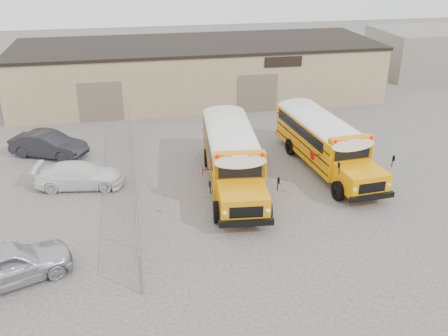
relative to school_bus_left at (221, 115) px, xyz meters
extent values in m
plane|color=#464340|center=(-0.03, -9.49, -1.80)|extent=(120.00, 120.00, 0.00)
cube|color=#907B59|center=(-0.03, 10.51, 0.45)|extent=(30.00, 10.00, 4.50)
cube|color=black|center=(-0.03, 10.51, 2.75)|extent=(30.20, 10.20, 0.25)
cube|color=black|center=(5.97, 5.49, 2.10)|extent=(3.00, 0.08, 0.80)
cube|color=#6F644E|center=(-8.03, 5.49, -0.30)|extent=(3.20, 0.08, 3.00)
cube|color=#6F644E|center=(3.97, 5.49, -0.30)|extent=(3.20, 0.08, 3.00)
cylinder|color=gray|center=(-6.03, -15.49, -0.90)|extent=(0.07, 0.07, 1.80)
cylinder|color=gray|center=(-6.03, -12.49, -0.90)|extent=(0.07, 0.07, 1.80)
cylinder|color=gray|center=(-6.03, -9.49, -0.90)|extent=(0.07, 0.07, 1.80)
cylinder|color=gray|center=(-6.03, -6.49, -0.90)|extent=(0.07, 0.07, 1.80)
cylinder|color=gray|center=(-6.03, -3.49, -0.90)|extent=(0.07, 0.07, 1.80)
cylinder|color=gray|center=(-6.03, -0.49, -0.90)|extent=(0.07, 0.07, 1.80)
cylinder|color=gray|center=(-6.03, 2.51, -0.90)|extent=(0.07, 0.07, 1.80)
cylinder|color=gray|center=(-6.03, -6.49, -0.02)|extent=(0.05, 18.00, 0.05)
cylinder|color=gray|center=(-6.03, -6.49, -1.75)|extent=(0.05, 18.00, 0.05)
cube|color=gray|center=(-6.03, -6.49, -0.90)|extent=(0.02, 18.00, 1.70)
cube|color=gray|center=(23.97, 14.51, 0.40)|extent=(10.00, 8.00, 4.40)
cube|color=orange|center=(0.04, 0.46, -0.18)|extent=(3.34, 8.17, 2.15)
cube|color=orange|center=(-0.43, -4.66, -0.65)|extent=(2.51, 2.51, 1.21)
cube|color=black|center=(-0.32, -3.49, 0.42)|extent=(2.15, 0.26, 0.79)
cube|color=white|center=(0.04, 0.46, 1.05)|extent=(3.35, 8.26, 0.42)
cube|color=orange|center=(-0.30, -3.25, 1.08)|extent=(2.61, 0.76, 0.38)
sphere|color=#E50705|center=(-1.42, -3.39, 1.21)|extent=(0.21, 0.21, 0.21)
sphere|color=#E50705|center=(0.78, -3.59, 1.21)|extent=(0.21, 0.21, 0.21)
sphere|color=orange|center=(-0.81, -3.44, 1.21)|extent=(0.21, 0.21, 0.21)
sphere|color=orange|center=(0.17, -3.53, 1.21)|extent=(0.21, 0.21, 0.21)
cube|color=black|center=(-0.54, -5.89, -1.13)|extent=(2.58, 0.47, 0.29)
cube|color=black|center=(0.41, 4.49, -1.13)|extent=(2.58, 0.44, 0.29)
cube|color=black|center=(0.04, 0.46, -0.26)|extent=(3.37, 8.02, 0.06)
cube|color=black|center=(0.07, 0.77, 0.42)|extent=(3.26, 6.92, 0.65)
cylinder|color=black|center=(-1.66, -4.43, -1.26)|extent=(0.39, 1.11, 1.09)
cylinder|color=black|center=(0.82, -4.66, -1.26)|extent=(0.39, 1.11, 1.09)
cylinder|color=black|center=(-1.05, 2.16, -1.26)|extent=(0.39, 1.11, 1.09)
cylinder|color=black|center=(1.43, 1.93, -1.26)|extent=(0.39, 1.11, 1.09)
cylinder|color=#BF0505|center=(-1.98, -2.09, -0.05)|extent=(0.09, 0.59, 0.59)
cube|color=#ED9500|center=(4.68, 1.28, -0.24)|extent=(3.17, 7.86, 2.07)
cube|color=#ED9500|center=(5.10, -3.65, -0.70)|extent=(2.40, 2.40, 1.16)
cube|color=black|center=(5.00, -2.52, 0.34)|extent=(2.07, 0.24, 0.76)
cube|color=white|center=(4.68, 1.28, 0.95)|extent=(3.17, 7.94, 0.40)
cube|color=#ED9500|center=(4.98, -2.29, 0.98)|extent=(2.51, 0.71, 0.36)
sphere|color=#E50705|center=(3.95, -2.61, 1.10)|extent=(0.20, 0.20, 0.20)
sphere|color=#E50705|center=(6.06, -2.43, 1.10)|extent=(0.20, 0.20, 0.20)
sphere|color=orange|center=(4.53, -2.56, 1.10)|extent=(0.20, 0.20, 0.20)
sphere|color=orange|center=(5.48, -2.48, 1.10)|extent=(0.20, 0.20, 0.20)
cube|color=black|center=(5.20, -4.84, -1.15)|extent=(2.48, 0.43, 0.28)
cube|color=black|center=(4.35, 5.16, -1.15)|extent=(2.48, 0.41, 0.28)
cube|color=black|center=(4.68, 1.28, -0.32)|extent=(3.19, 7.71, 0.06)
cube|color=black|center=(4.65, 1.58, 0.34)|extent=(3.09, 6.66, 0.63)
cylinder|color=black|center=(3.89, -3.64, -1.28)|extent=(0.37, 1.07, 1.05)
cylinder|color=black|center=(6.29, -3.44, -1.28)|extent=(0.37, 1.07, 1.05)
cylinder|color=black|center=(3.35, 2.71, -1.28)|extent=(0.37, 1.07, 1.05)
cylinder|color=black|center=(5.75, 2.91, -1.28)|extent=(0.37, 1.07, 1.05)
cylinder|color=#BF0505|center=(3.19, -1.48, -0.11)|extent=(0.08, 0.57, 0.57)
cube|color=black|center=(-0.92, -10.70, -1.34)|extent=(1.07, 1.00, 0.92)
sphere|color=black|center=(-0.92, -10.70, -0.93)|extent=(1.01, 1.01, 1.01)
imported|color=silver|center=(-11.17, -13.70, -0.96)|extent=(5.31, 3.66, 1.68)
imported|color=white|center=(-8.98, -5.47, -1.11)|extent=(4.99, 2.56, 1.38)
imported|color=black|center=(-11.16, -0.68, -1.01)|extent=(5.05, 3.61, 1.58)
camera|label=1|loc=(-5.93, -31.32, 10.70)|focal=40.00mm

